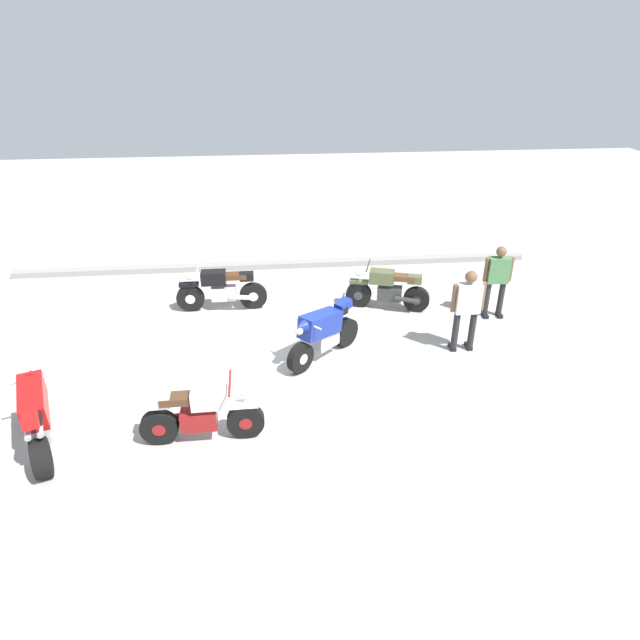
{
  "coord_description": "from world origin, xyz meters",
  "views": [
    {
      "loc": [
        -0.13,
        -9.48,
        5.84
      ],
      "look_at": [
        0.78,
        -0.01,
        0.75
      ],
      "focal_mm": 30.62,
      "sensor_mm": 36.0,
      "label": 1
    }
  ],
  "objects_px": {
    "motorcycle_olive_vintage": "(388,290)",
    "motorcycle_blue_sportbike": "(323,332)",
    "motorcycle_black_cruiser": "(222,289)",
    "motorcycle_red_sportbike": "(36,415)",
    "person_in_green_shirt": "(497,277)",
    "person_in_white_shirt": "(467,306)",
    "motorcycle_cream_vintage": "(201,414)"
  },
  "relations": [
    {
      "from": "motorcycle_black_cruiser",
      "to": "person_in_white_shirt",
      "type": "relative_size",
      "value": 1.19
    },
    {
      "from": "motorcycle_blue_sportbike",
      "to": "motorcycle_cream_vintage",
      "type": "distance_m",
      "value": 3.14
    },
    {
      "from": "motorcycle_olive_vintage",
      "to": "motorcycle_cream_vintage",
      "type": "bearing_deg",
      "value": 64.54
    },
    {
      "from": "motorcycle_red_sportbike",
      "to": "person_in_white_shirt",
      "type": "bearing_deg",
      "value": -92.89
    },
    {
      "from": "motorcycle_black_cruiser",
      "to": "motorcycle_blue_sportbike",
      "type": "relative_size",
      "value": 1.35
    },
    {
      "from": "person_in_green_shirt",
      "to": "person_in_white_shirt",
      "type": "bearing_deg",
      "value": -37.17
    },
    {
      "from": "motorcycle_blue_sportbike",
      "to": "person_in_green_shirt",
      "type": "height_order",
      "value": "person_in_green_shirt"
    },
    {
      "from": "person_in_white_shirt",
      "to": "motorcycle_black_cruiser",
      "type": "bearing_deg",
      "value": 64.69
    },
    {
      "from": "motorcycle_blue_sportbike",
      "to": "person_in_white_shirt",
      "type": "bearing_deg",
      "value": 137.14
    },
    {
      "from": "motorcycle_black_cruiser",
      "to": "person_in_green_shirt",
      "type": "distance_m",
      "value": 6.25
    },
    {
      "from": "motorcycle_black_cruiser",
      "to": "person_in_white_shirt",
      "type": "bearing_deg",
      "value": 155.06
    },
    {
      "from": "motorcycle_blue_sportbike",
      "to": "motorcycle_cream_vintage",
      "type": "height_order",
      "value": "motorcycle_blue_sportbike"
    },
    {
      "from": "motorcycle_black_cruiser",
      "to": "motorcycle_blue_sportbike",
      "type": "distance_m",
      "value": 3.17
    },
    {
      "from": "motorcycle_red_sportbike",
      "to": "motorcycle_cream_vintage",
      "type": "height_order",
      "value": "motorcycle_red_sportbike"
    },
    {
      "from": "motorcycle_red_sportbike",
      "to": "motorcycle_blue_sportbike",
      "type": "relative_size",
      "value": 1.23
    },
    {
      "from": "motorcycle_olive_vintage",
      "to": "motorcycle_blue_sportbike",
      "type": "bearing_deg",
      "value": 66.26
    },
    {
      "from": "motorcycle_blue_sportbike",
      "to": "motorcycle_black_cruiser",
      "type": "bearing_deg",
      "value": -91.13
    },
    {
      "from": "motorcycle_olive_vintage",
      "to": "person_in_green_shirt",
      "type": "bearing_deg",
      "value": -177.28
    },
    {
      "from": "motorcycle_black_cruiser",
      "to": "motorcycle_olive_vintage",
      "type": "distance_m",
      "value": 3.86
    },
    {
      "from": "motorcycle_black_cruiser",
      "to": "motorcycle_cream_vintage",
      "type": "height_order",
      "value": "motorcycle_black_cruiser"
    },
    {
      "from": "motorcycle_cream_vintage",
      "to": "motorcycle_blue_sportbike",
      "type": "bearing_deg",
      "value": 45.26
    },
    {
      "from": "motorcycle_olive_vintage",
      "to": "motorcycle_blue_sportbike",
      "type": "xyz_separation_m",
      "value": [
        -1.72,
        -2.02,
        0.11
      ]
    },
    {
      "from": "motorcycle_red_sportbike",
      "to": "person_in_white_shirt",
      "type": "height_order",
      "value": "person_in_white_shirt"
    },
    {
      "from": "motorcycle_olive_vintage",
      "to": "motorcycle_red_sportbike",
      "type": "relative_size",
      "value": 1.01
    },
    {
      "from": "motorcycle_red_sportbike",
      "to": "person_in_white_shirt",
      "type": "xyz_separation_m",
      "value": [
        7.51,
        2.22,
        0.42
      ]
    },
    {
      "from": "motorcycle_blue_sportbike",
      "to": "person_in_white_shirt",
      "type": "xyz_separation_m",
      "value": [
        2.86,
        0.02,
        0.42
      ]
    },
    {
      "from": "motorcycle_red_sportbike",
      "to": "person_in_green_shirt",
      "type": "bearing_deg",
      "value": -86.61
    },
    {
      "from": "person_in_white_shirt",
      "to": "motorcycle_blue_sportbike",
      "type": "bearing_deg",
      "value": 90.13
    },
    {
      "from": "motorcycle_red_sportbike",
      "to": "motorcycle_cream_vintage",
      "type": "relative_size",
      "value": 0.97
    },
    {
      "from": "motorcycle_cream_vintage",
      "to": "person_in_white_shirt",
      "type": "relative_size",
      "value": 1.11
    },
    {
      "from": "motorcycle_black_cruiser",
      "to": "person_in_green_shirt",
      "type": "relative_size",
      "value": 1.25
    },
    {
      "from": "motorcycle_olive_vintage",
      "to": "motorcycle_black_cruiser",
      "type": "bearing_deg",
      "value": 11.88
    }
  ]
}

